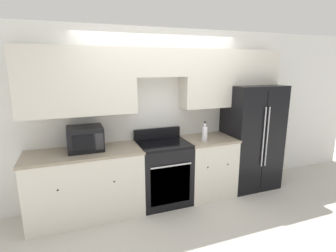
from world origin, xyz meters
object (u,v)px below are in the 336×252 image
refrigerator (249,136)px  bottle (205,133)px  oven_range (163,172)px  microwave (85,138)px

refrigerator → bottle: refrigerator is taller
oven_range → bottle: 0.86m
oven_range → microwave: size_ratio=2.37×
refrigerator → bottle: size_ratio=5.76×
oven_range → refrigerator: (1.58, 0.05, 0.40)m
oven_range → microwave: microwave is taller
refrigerator → bottle: 1.00m
microwave → refrigerator: bearing=-0.3°
microwave → bottle: microwave is taller
refrigerator → oven_range: bearing=-178.0°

